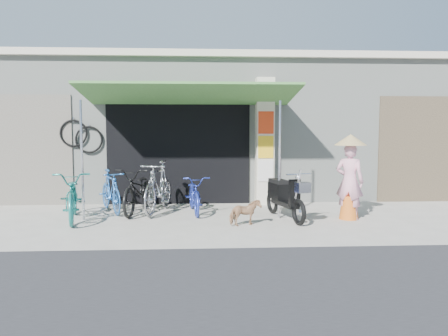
{
  "coord_description": "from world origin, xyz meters",
  "views": [
    {
      "loc": [
        -0.71,
        -7.9,
        1.78
      ],
      "look_at": [
        -0.2,
        1.0,
        1.0
      ],
      "focal_mm": 35.0,
      "sensor_mm": 36.0,
      "label": 1
    }
  ],
  "objects": [
    {
      "name": "neighbour_right",
      "position": [
        5.0,
        2.59,
        1.3
      ],
      "size": [
        2.6,
        0.06,
        2.6
      ],
      "primitive_type": "cube",
      "color": "brown",
      "rests_on": "ground"
    },
    {
      "name": "awning",
      "position": [
        -0.9,
        1.63,
        2.51
      ],
      "size": [
        4.6,
        1.88,
        2.72
      ],
      "color": "#3A7032",
      "rests_on": "ground"
    },
    {
      "name": "bike_blue",
      "position": [
        -2.62,
        1.58,
        0.46
      ],
      "size": [
        1.04,
        1.57,
        0.92
      ],
      "primitive_type": "imported",
      "rotation": [
        0.0,
        0.0,
        0.44
      ],
      "color": "#22579F",
      "rests_on": "ground"
    },
    {
      "name": "bike_navy",
      "position": [
        -0.81,
        1.37,
        0.41
      ],
      "size": [
        0.73,
        1.61,
        0.82
      ],
      "primitive_type": "imported",
      "rotation": [
        0.0,
        0.0,
        0.12
      ],
      "color": "navy",
      "rests_on": "ground"
    },
    {
      "name": "bike_teal",
      "position": [
        -3.18,
        0.73,
        0.49
      ],
      "size": [
        1.07,
        1.98,
        0.99
      ],
      "primitive_type": "imported",
      "rotation": [
        0.0,
        0.0,
        0.23
      ],
      "color": "#187068",
      "rests_on": "ground"
    },
    {
      "name": "ground",
      "position": [
        0.0,
        0.0,
        0.0
      ],
      "size": [
        80.0,
        80.0,
        0.0
      ],
      "primitive_type": "plane",
      "color": "#ABA59B",
      "rests_on": "ground"
    },
    {
      "name": "moped",
      "position": [
        0.99,
        0.67,
        0.44
      ],
      "size": [
        0.64,
        1.7,
        0.97
      ],
      "rotation": [
        0.0,
        0.0,
        0.24
      ],
      "color": "black",
      "rests_on": "ground"
    },
    {
      "name": "street_dog",
      "position": [
        0.14,
        0.06,
        0.24
      ],
      "size": [
        0.64,
        0.44,
        0.49
      ],
      "primitive_type": "imported",
      "rotation": [
        0.0,
        0.0,
        1.92
      ],
      "color": "#A88059",
      "rests_on": "ground"
    },
    {
      "name": "bike_silver",
      "position": [
        -1.58,
        1.46,
        0.56
      ],
      "size": [
        0.91,
        1.93,
        1.12
      ],
      "primitive_type": "imported",
      "rotation": [
        0.0,
        0.0,
        -0.21
      ],
      "color": "#9E9FA3",
      "rests_on": "ground"
    },
    {
      "name": "shop_pillar",
      "position": [
        0.85,
        2.45,
        1.5
      ],
      "size": [
        0.42,
        0.44,
        3.0
      ],
      "color": "beige",
      "rests_on": "ground"
    },
    {
      "name": "neighbour_left",
      "position": [
        -5.0,
        2.59,
        1.3
      ],
      "size": [
        2.6,
        0.06,
        2.6
      ],
      "primitive_type": "cube",
      "color": "#6B665B",
      "rests_on": "ground"
    },
    {
      "name": "nun",
      "position": [
        2.28,
        0.56,
        0.84
      ],
      "size": [
        0.66,
        0.64,
        1.7
      ],
      "rotation": [
        0.0,
        0.0,
        2.54
      ],
      "color": "pink",
      "rests_on": "ground"
    },
    {
      "name": "bike_black",
      "position": [
        -2.0,
        1.46,
        0.49
      ],
      "size": [
        0.97,
        1.96,
        0.98
      ],
      "primitive_type": "imported",
      "rotation": [
        0.0,
        0.0,
        -0.17
      ],
      "color": "black",
      "rests_on": "ground"
    },
    {
      "name": "bicycle_shop",
      "position": [
        -0.0,
        5.09,
        1.83
      ],
      "size": [
        12.3,
        5.3,
        3.66
      ],
      "color": "#A9AFA6",
      "rests_on": "ground"
    }
  ]
}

